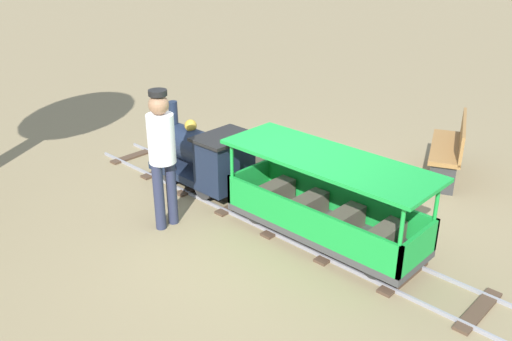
% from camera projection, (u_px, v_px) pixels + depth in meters
% --- Properties ---
extents(ground_plane, '(60.00, 60.00, 0.00)m').
position_uv_depth(ground_plane, '(273.00, 219.00, 6.47)').
color(ground_plane, '#8C7A56').
extents(track, '(0.77, 6.05, 0.04)m').
position_uv_depth(track, '(263.00, 213.00, 6.56)').
color(track, gray).
rests_on(track, ground_plane).
extents(locomotive, '(0.73, 1.45, 1.04)m').
position_uv_depth(locomotive, '(204.00, 155.00, 7.02)').
color(locomotive, '#192338').
rests_on(locomotive, ground_plane).
extents(passenger_car, '(0.83, 2.35, 0.97)m').
position_uv_depth(passenger_car, '(325.00, 208.00, 5.83)').
color(passenger_car, '#3F3F3F').
rests_on(passenger_car, ground_plane).
extents(conductor_person, '(0.30, 0.30, 1.62)m').
position_uv_depth(conductor_person, '(162.00, 149.00, 5.95)').
color(conductor_person, '#282D47').
rests_on(conductor_person, ground_plane).
extents(park_bench, '(1.35, 0.88, 0.82)m').
position_uv_depth(park_bench, '(450.00, 149.00, 7.41)').
color(park_bench, olive).
rests_on(park_bench, ground_plane).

